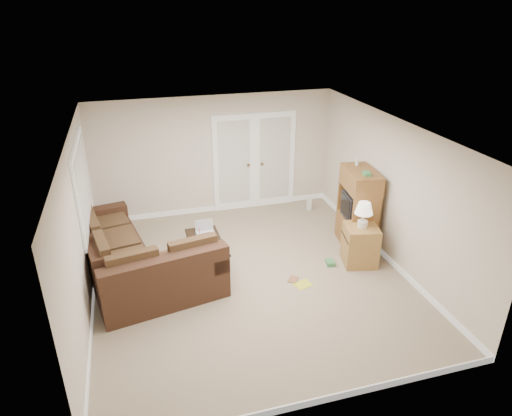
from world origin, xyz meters
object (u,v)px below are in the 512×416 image
object	(u,v)px
sectional_sofa	(133,261)
side_cabinet	(360,242)
coffee_table	(206,251)
tv_armoire	(358,208)

from	to	relation	value
sectional_sofa	side_cabinet	distance (m)	3.85
coffee_table	tv_armoire	xyz separation A→B (m)	(2.81, -0.08, 0.50)
sectional_sofa	tv_armoire	bearing A→B (deg)	-9.88
sectional_sofa	coffee_table	bearing A→B (deg)	-3.69
sectional_sofa	side_cabinet	bearing A→B (deg)	-19.06
coffee_table	side_cabinet	bearing A→B (deg)	-15.62
sectional_sofa	coffee_table	world-z (taller)	sectional_sofa
coffee_table	tv_armoire	distance (m)	2.86
coffee_table	side_cabinet	xyz separation A→B (m)	(2.58, -0.70, 0.17)
coffee_table	sectional_sofa	bearing A→B (deg)	-173.19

